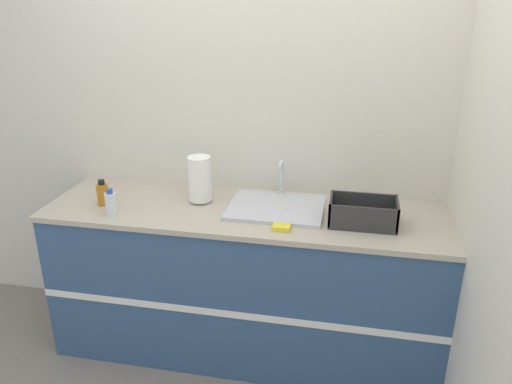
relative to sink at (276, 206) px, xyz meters
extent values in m
plane|color=slate|center=(-0.17, -0.36, -0.92)|extent=(12.00, 12.00, 0.00)
cube|color=beige|center=(-0.17, 0.30, 0.38)|extent=(4.59, 0.06, 2.60)
cube|color=beige|center=(0.96, -0.04, 0.38)|extent=(0.06, 2.63, 2.60)
cube|color=#33517A|center=(-0.17, -0.04, -0.48)|extent=(2.19, 0.63, 0.88)
cube|color=white|center=(-0.17, -0.35, -0.48)|extent=(2.19, 0.01, 0.04)
cube|color=#B2A893|center=(-0.17, -0.04, -0.03)|extent=(2.21, 0.66, 0.03)
cube|color=silver|center=(0.00, -0.01, 0.00)|extent=(0.52, 0.41, 0.02)
cylinder|color=silver|center=(0.00, 0.18, 0.10)|extent=(0.02, 0.02, 0.19)
cylinder|color=silver|center=(0.00, 0.13, 0.20)|extent=(0.02, 0.11, 0.02)
cylinder|color=#4C4C51|center=(-0.44, 0.02, -0.01)|extent=(0.10, 0.10, 0.01)
cylinder|color=white|center=(-0.44, 0.02, 0.12)|extent=(0.13, 0.13, 0.26)
cube|color=#2D2D2D|center=(0.46, -0.10, -0.01)|extent=(0.34, 0.21, 0.01)
cube|color=#2D2D2D|center=(0.46, -0.20, 0.06)|extent=(0.34, 0.01, 0.12)
cube|color=#2D2D2D|center=(0.46, -0.01, 0.06)|extent=(0.34, 0.01, 0.12)
cube|color=#2D2D2D|center=(0.30, -0.10, 0.06)|extent=(0.01, 0.21, 0.12)
cube|color=#2D2D2D|center=(0.63, -0.10, 0.06)|extent=(0.01, 0.21, 0.12)
cylinder|color=silver|center=(-0.86, -0.24, 0.04)|extent=(0.06, 0.06, 0.12)
cylinder|color=#334C9E|center=(-0.86, -0.24, 0.12)|extent=(0.03, 0.03, 0.03)
cylinder|color=#B26B19|center=(-0.96, -0.13, 0.05)|extent=(0.06, 0.06, 0.12)
cylinder|color=black|center=(-0.96, -0.13, 0.12)|extent=(0.04, 0.04, 0.03)
cube|color=yellow|center=(0.07, -0.25, 0.00)|extent=(0.09, 0.06, 0.02)
camera|label=1|loc=(0.38, -2.48, 1.09)|focal=35.00mm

